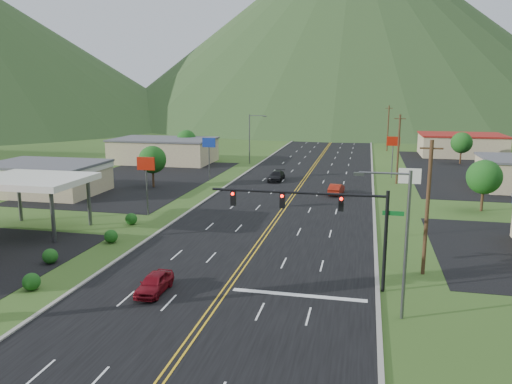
% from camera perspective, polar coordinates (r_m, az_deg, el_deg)
% --- Properties ---
extents(traffic_signal, '(13.10, 0.43, 7.00)m').
position_cam_1_polar(traffic_signal, '(34.13, 7.97, -2.31)').
color(traffic_signal, black).
rests_on(traffic_signal, ground).
extents(streetlight_east, '(3.28, 0.25, 9.00)m').
position_cam_1_polar(streetlight_east, '(30.29, 16.25, -4.77)').
color(streetlight_east, '#59595E').
rests_on(streetlight_east, ground).
extents(streetlight_west, '(3.28, 0.25, 9.00)m').
position_cam_1_polar(streetlight_west, '(91.78, -0.55, 6.47)').
color(streetlight_west, '#59595E').
rests_on(streetlight_west, ground).
extents(gas_canopy, '(10.00, 8.00, 5.30)m').
position_cam_1_polar(gas_canopy, '(52.13, -24.18, 1.10)').
color(gas_canopy, white).
rests_on(gas_canopy, ground).
extents(building_west_mid, '(14.40, 10.40, 4.10)m').
position_cam_1_polar(building_west_mid, '(71.12, -22.89, 1.66)').
color(building_west_mid, '#C5B889').
rests_on(building_west_mid, ground).
extents(building_west_far, '(18.40, 11.40, 4.50)m').
position_cam_1_polar(building_west_far, '(95.23, -10.47, 4.70)').
color(building_west_far, '#C5B889').
rests_on(building_west_far, ground).
extents(building_east_far, '(16.40, 12.40, 4.50)m').
position_cam_1_polar(building_east_far, '(111.26, 22.37, 5.00)').
color(building_east_far, '#C5B889').
rests_on(building_east_far, ground).
extents(pole_sign_west_a, '(2.00, 0.18, 6.40)m').
position_cam_1_polar(pole_sign_west_a, '(54.81, -12.45, 2.52)').
color(pole_sign_west_a, '#59595E').
rests_on(pole_sign_west_a, ground).
extents(pole_sign_west_b, '(2.00, 0.18, 6.40)m').
position_cam_1_polar(pole_sign_west_b, '(75.14, -5.40, 5.16)').
color(pole_sign_west_b, '#59595E').
rests_on(pole_sign_west_b, ground).
extents(pole_sign_east_a, '(2.00, 0.18, 6.40)m').
position_cam_1_polar(pole_sign_east_a, '(47.97, 17.12, 1.00)').
color(pole_sign_east_a, '#59595E').
rests_on(pole_sign_east_a, ground).
extents(pole_sign_east_b, '(2.00, 0.18, 6.40)m').
position_cam_1_polar(pole_sign_east_b, '(79.60, 15.40, 5.16)').
color(pole_sign_east_b, '#59595E').
rests_on(pole_sign_east_b, ground).
extents(tree_west_a, '(3.84, 3.84, 5.82)m').
position_cam_1_polar(tree_west_a, '(70.94, -11.75, 3.64)').
color(tree_west_a, '#382314').
rests_on(tree_west_a, ground).
extents(tree_west_b, '(3.84, 3.84, 5.82)m').
position_cam_1_polar(tree_west_b, '(97.65, -7.96, 5.91)').
color(tree_west_b, '#382314').
rests_on(tree_west_b, ground).
extents(tree_east_a, '(3.84, 3.84, 5.82)m').
position_cam_1_polar(tree_east_a, '(61.22, 24.63, 1.56)').
color(tree_east_a, '#382314').
rests_on(tree_east_a, ground).
extents(tree_east_b, '(3.84, 3.84, 5.82)m').
position_cam_1_polar(tree_east_b, '(98.99, 22.44, 5.22)').
color(tree_east_b, '#382314').
rests_on(tree_east_b, ground).
extents(utility_pole_a, '(1.60, 0.28, 10.00)m').
position_cam_1_polar(utility_pole_a, '(38.25, 19.00, -1.64)').
color(utility_pole_a, '#382314').
rests_on(utility_pole_a, ground).
extents(utility_pole_b, '(1.60, 0.28, 10.00)m').
position_cam_1_polar(utility_pole_b, '(74.65, 15.96, 4.78)').
color(utility_pole_b, '#382314').
rests_on(utility_pole_b, ground).
extents(utility_pole_c, '(1.60, 0.28, 10.00)m').
position_cam_1_polar(utility_pole_c, '(114.44, 14.85, 7.09)').
color(utility_pole_c, '#382314').
rests_on(utility_pole_c, ground).
extents(utility_pole_d, '(1.60, 0.28, 10.00)m').
position_cam_1_polar(utility_pole_d, '(154.34, 14.32, 8.21)').
color(utility_pole_d, '#382314').
rests_on(utility_pole_d, ground).
extents(mountain_n, '(220.00, 220.00, 85.00)m').
position_cam_1_polar(mountain_n, '(240.96, 10.84, 18.39)').
color(mountain_n, '#213317').
rests_on(mountain_n, ground).
extents(car_red_near, '(1.60, 3.96, 1.35)m').
position_cam_1_polar(car_red_near, '(34.81, -11.55, -10.22)').
color(car_red_near, maroon).
rests_on(car_red_near, ground).
extents(car_dark_mid, '(2.10, 4.93, 1.42)m').
position_cam_1_polar(car_dark_mid, '(74.74, 2.36, 1.81)').
color(car_dark_mid, black).
rests_on(car_dark_mid, ground).
extents(car_red_far, '(2.02, 4.44, 1.41)m').
position_cam_1_polar(car_red_far, '(65.80, 9.16, 0.31)').
color(car_red_far, maroon).
rests_on(car_red_far, ground).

